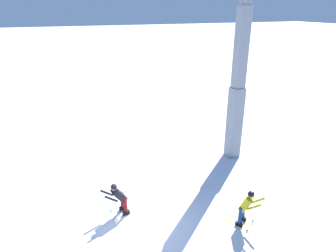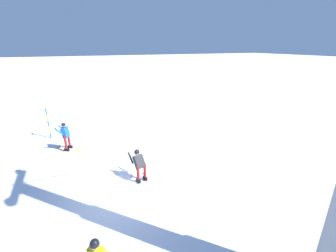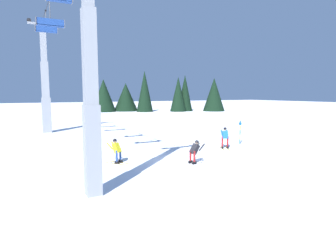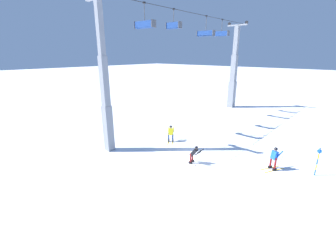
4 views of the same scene
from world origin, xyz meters
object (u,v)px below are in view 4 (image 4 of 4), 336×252
object	(u,v)px
lift_tower_far	(233,74)
trail_marker_pole	(317,161)
skier_carving_main	(194,153)
lift_tower_near	(105,90)
skier_distant_uphill	(274,157)
chairlift_seat_middle	(205,33)
chairlift_seat_fourth	(221,34)
skier_distant_downhill	(171,132)
chairlift_seat_nearest	(144,24)
chairlift_seat_second	(173,25)

from	to	relation	value
lift_tower_far	trail_marker_pole	distance (m)	21.66
skier_carving_main	lift_tower_far	distance (m)	21.48
skier_carving_main	lift_tower_near	xyz separation A→B (m)	(-2.74, 6.99, 4.39)
skier_distant_uphill	lift_tower_far	bearing A→B (deg)	35.11
lift_tower_near	skier_distant_uphill	distance (m)	13.83
chairlift_seat_middle	chairlift_seat_fourth	distance (m)	3.76
lift_tower_near	skier_distant_uphill	bearing A→B (deg)	-63.88
lift_tower_near	chairlift_seat_middle	size ratio (longest dim) A/B	5.46
lift_tower_far	skier_distant_downhill	world-z (taller)	lift_tower_far
chairlift_seat_nearest	chairlift_seat_second	xyz separation A→B (m)	(3.94, -0.00, 0.25)
chairlift_seat_fourth	skier_distant_uphill	size ratio (longest dim) A/B	1.14
lift_tower_near	lift_tower_far	world-z (taller)	same
trail_marker_pole	chairlift_seat_nearest	bearing A→B (deg)	99.21
chairlift_seat_second	chairlift_seat_middle	distance (m)	5.92
chairlift_seat_fourth	skier_carving_main	bearing A→B (deg)	-155.54
lift_tower_near	lift_tower_far	size ratio (longest dim) A/B	1.00
chairlift_seat_nearest	chairlift_seat_middle	xyz separation A→B (m)	(9.84, 0.00, -0.14)
chairlift_seat_nearest	chairlift_seat_middle	world-z (taller)	same
chairlift_seat_second	chairlift_seat_fourth	xyz separation A→B (m)	(9.66, 0.00, -0.20)
skier_distant_downhill	chairlift_seat_fourth	bearing A→B (deg)	11.42
lift_tower_near	trail_marker_pole	distance (m)	16.36
skier_carving_main	lift_tower_far	xyz separation A→B (m)	(19.86, 6.99, 4.24)
chairlift_seat_middle	skier_distant_downhill	distance (m)	13.47
chairlift_seat_fourth	lift_tower_near	bearing A→B (deg)	180.00
chairlift_seat_middle	trail_marker_pole	xyz separation A→B (m)	(-7.53, -14.28, -9.22)
chairlift_seat_nearest	chairlift_seat_second	bearing A→B (deg)	-0.00
skier_carving_main	skier_distant_downhill	bearing A→B (deg)	61.79
chairlift_seat_second	skier_distant_uphill	world-z (taller)	chairlift_seat_second
skier_distant_uphill	skier_distant_downhill	size ratio (longest dim) A/B	1.07
chairlift_seat_fourth	lift_tower_far	bearing A→B (deg)	-0.00
chairlift_seat_nearest	chairlift_seat_fourth	xyz separation A→B (m)	(13.59, -0.00, 0.05)
skier_carving_main	chairlift_seat_nearest	distance (m)	12.01
lift_tower_near	skier_distant_downhill	xyz separation A→B (m)	(5.08, -2.63, -4.34)
skier_carving_main	chairlift_seat_middle	distance (m)	16.53
lift_tower_near	chairlift_seat_nearest	world-z (taller)	lift_tower_near
lift_tower_far	skier_distant_downhill	size ratio (longest dim) A/B	7.32
chairlift_seat_fourth	skier_distant_uphill	distance (m)	19.53
chairlift_seat_second	trail_marker_pole	bearing A→B (deg)	-96.47
skier_carving_main	trail_marker_pole	xyz separation A→B (m)	(4.08, -7.30, 0.25)
chairlift_seat_second	trail_marker_pole	size ratio (longest dim) A/B	0.91
trail_marker_pole	lift_tower_far	bearing A→B (deg)	42.14
skier_carving_main	trail_marker_pole	world-z (taller)	trail_marker_pole
trail_marker_pole	skier_distant_uphill	distance (m)	2.67
lift_tower_near	skier_distant_downhill	bearing A→B (deg)	-27.38
skier_carving_main	lift_tower_near	size ratio (longest dim) A/B	0.15
skier_carving_main	chairlift_seat_nearest	bearing A→B (deg)	75.86
trail_marker_pole	skier_distant_uphill	bearing A→B (deg)	112.48
skier_distant_downhill	chairlift_seat_middle	bearing A→B (deg)	15.84
chairlift_seat_middle	skier_distant_uphill	distance (m)	17.32
skier_distant_downhill	lift_tower_near	bearing A→B (deg)	152.62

